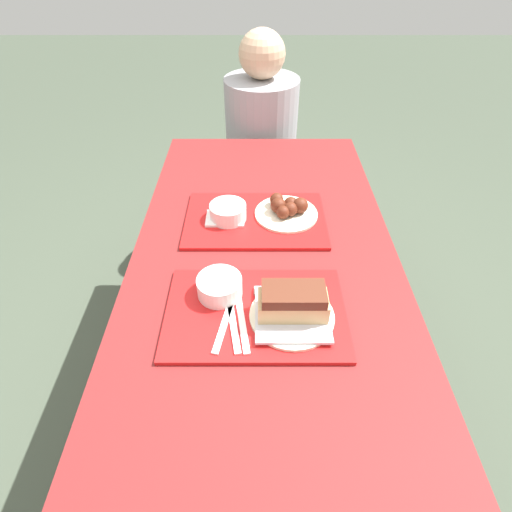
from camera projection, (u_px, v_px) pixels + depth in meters
name	position (u px, v px, depth m)	size (l,w,h in m)	color
ground_plane	(263.00, 398.00, 1.65)	(12.00, 12.00, 0.00)	#424C3D
picnic_table	(265.00, 288.00, 1.21)	(0.78, 1.60, 0.76)	maroon
picnic_bench_far	(261.00, 188.00, 2.16)	(0.74, 0.28, 0.45)	maroon
tray_near	(256.00, 313.00, 1.00)	(0.45, 0.30, 0.01)	red
tray_far	(256.00, 220.00, 1.29)	(0.45, 0.30, 0.01)	red
bowl_coleslaw_near	(220.00, 286.00, 1.02)	(0.12, 0.12, 0.05)	white
brisket_sandwich_plate	(293.00, 307.00, 0.95)	(0.21, 0.21, 0.10)	beige
plastic_fork_near	(234.00, 325.00, 0.96)	(0.04, 0.17, 0.00)	white
plastic_knife_near	(243.00, 325.00, 0.96)	(0.04, 0.17, 0.00)	white
plastic_spoon_near	(225.00, 324.00, 0.96)	(0.05, 0.17, 0.00)	white
condiment_packet	(261.00, 291.00, 1.04)	(0.04, 0.03, 0.01)	#A59E93
bowl_coleslaw_far	(229.00, 211.00, 1.26)	(0.12, 0.12, 0.05)	white
wings_plate_far	(287.00, 209.00, 1.29)	(0.20, 0.20, 0.06)	beige
napkin_far	(226.00, 218.00, 1.28)	(0.12, 0.09, 0.01)	white
person_seated_across	(263.00, 123.00, 1.92)	(0.35, 0.35, 0.70)	#9E9EA3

